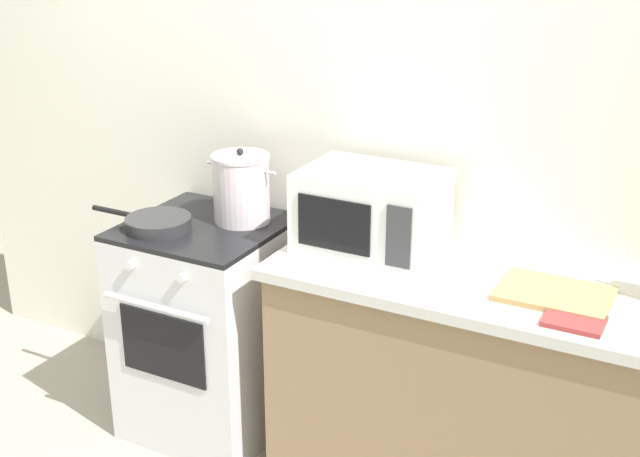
% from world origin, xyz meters
% --- Properties ---
extents(back_wall, '(4.40, 0.10, 2.50)m').
position_xyz_m(back_wall, '(0.30, 0.97, 1.25)').
color(back_wall, silver).
rests_on(back_wall, ground_plane).
extents(lower_cabinet_right, '(1.64, 0.56, 0.88)m').
position_xyz_m(lower_cabinet_right, '(0.90, 0.62, 0.44)').
color(lower_cabinet_right, '#8C7051').
rests_on(lower_cabinet_right, ground_plane).
extents(countertop_right, '(1.70, 0.60, 0.04)m').
position_xyz_m(countertop_right, '(0.90, 0.62, 0.90)').
color(countertop_right, beige).
rests_on(countertop_right, lower_cabinet_right).
extents(stove, '(0.60, 0.64, 0.92)m').
position_xyz_m(stove, '(-0.35, 0.60, 0.46)').
color(stove, silver).
rests_on(stove, ground_plane).
extents(stock_pot, '(0.32, 0.23, 0.30)m').
position_xyz_m(stock_pot, '(-0.23, 0.71, 1.06)').
color(stock_pot, silver).
rests_on(stock_pot, stove).
extents(frying_pan, '(0.46, 0.26, 0.05)m').
position_xyz_m(frying_pan, '(-0.48, 0.48, 0.95)').
color(frying_pan, '#28282B').
rests_on(frying_pan, stove).
extents(microwave, '(0.50, 0.37, 0.30)m').
position_xyz_m(microwave, '(0.35, 0.68, 1.07)').
color(microwave, white).
rests_on(microwave, countertop_right).
extents(cutting_board, '(0.36, 0.26, 0.02)m').
position_xyz_m(cutting_board, '(1.04, 0.60, 0.93)').
color(cutting_board, tan).
rests_on(cutting_board, countertop_right).
extents(oven_mitt, '(0.18, 0.14, 0.02)m').
position_xyz_m(oven_mitt, '(1.14, 0.44, 0.93)').
color(oven_mitt, '#993333').
rests_on(oven_mitt, countertop_right).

